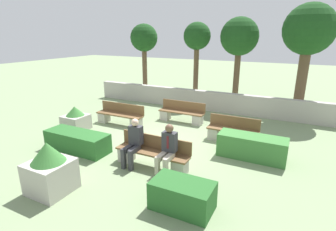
{
  "coord_description": "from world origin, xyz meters",
  "views": [
    {
      "loc": [
        4.14,
        -7.21,
        3.59
      ],
      "look_at": [
        0.21,
        0.5,
        0.9
      ],
      "focal_mm": 28.0,
      "sensor_mm": 36.0,
      "label": 1
    }
  ],
  "objects_px": {
    "tree_center_right": "(239,38)",
    "planter_corner_left": "(76,119)",
    "tree_center_left": "(197,39)",
    "planter_corner_right": "(50,169)",
    "tree_leftmost": "(144,40)",
    "person_seated_man": "(168,147)",
    "person_seated_woman": "(133,140)",
    "tree_rightmost": "(309,32)",
    "bench_right_side": "(120,116)",
    "bench_back": "(182,114)",
    "bench_left_side": "(233,133)",
    "bench_front": "(153,155)"
  },
  "relations": [
    {
      "from": "bench_back",
      "to": "planter_corner_left",
      "type": "distance_m",
      "value": 4.3
    },
    {
      "from": "person_seated_man",
      "to": "tree_leftmost",
      "type": "bearing_deg",
      "value": 125.55
    },
    {
      "from": "bench_left_side",
      "to": "tree_center_left",
      "type": "bearing_deg",
      "value": 127.66
    },
    {
      "from": "planter_corner_right",
      "to": "person_seated_woman",
      "type": "bearing_deg",
      "value": 64.07
    },
    {
      "from": "tree_center_right",
      "to": "bench_left_side",
      "type": "bearing_deg",
      "value": -77.5
    },
    {
      "from": "bench_right_side",
      "to": "person_seated_woman",
      "type": "relative_size",
      "value": 1.56
    },
    {
      "from": "tree_leftmost",
      "to": "bench_left_side",
      "type": "bearing_deg",
      "value": -34.41
    },
    {
      "from": "bench_front",
      "to": "tree_center_left",
      "type": "bearing_deg",
      "value": 102.21
    },
    {
      "from": "tree_leftmost",
      "to": "tree_center_left",
      "type": "bearing_deg",
      "value": 6.7
    },
    {
      "from": "bench_left_side",
      "to": "tree_center_left",
      "type": "height_order",
      "value": "tree_center_left"
    },
    {
      "from": "person_seated_man",
      "to": "person_seated_woman",
      "type": "relative_size",
      "value": 1.01
    },
    {
      "from": "person_seated_woman",
      "to": "tree_leftmost",
      "type": "relative_size",
      "value": 0.32
    },
    {
      "from": "person_seated_man",
      "to": "tree_leftmost",
      "type": "xyz_separation_m",
      "value": [
        -5.11,
        7.16,
        2.54
      ]
    },
    {
      "from": "tree_leftmost",
      "to": "tree_center_left",
      "type": "xyz_separation_m",
      "value": [
        2.98,
        0.35,
        0.07
      ]
    },
    {
      "from": "person_seated_man",
      "to": "planter_corner_right",
      "type": "bearing_deg",
      "value": -135.49
    },
    {
      "from": "planter_corner_left",
      "to": "bench_front",
      "type": "bearing_deg",
      "value": -16.43
    },
    {
      "from": "bench_back",
      "to": "planter_corner_right",
      "type": "bearing_deg",
      "value": -88.6
    },
    {
      "from": "bench_back",
      "to": "tree_center_right",
      "type": "xyz_separation_m",
      "value": [
        1.41,
        3.62,
        3.08
      ]
    },
    {
      "from": "planter_corner_left",
      "to": "planter_corner_right",
      "type": "relative_size",
      "value": 0.75
    },
    {
      "from": "bench_front",
      "to": "tree_center_left",
      "type": "xyz_separation_m",
      "value": [
        -1.59,
        7.37,
        3.02
      ]
    },
    {
      "from": "tree_rightmost",
      "to": "bench_back",
      "type": "bearing_deg",
      "value": -144.47
    },
    {
      "from": "bench_front",
      "to": "person_seated_woman",
      "type": "height_order",
      "value": "person_seated_woman"
    },
    {
      "from": "tree_center_left",
      "to": "tree_rightmost",
      "type": "distance_m",
      "value": 5.08
    },
    {
      "from": "planter_corner_right",
      "to": "tree_center_right",
      "type": "bearing_deg",
      "value": 78.36
    },
    {
      "from": "planter_corner_right",
      "to": "tree_leftmost",
      "type": "distance_m",
      "value": 10.05
    },
    {
      "from": "bench_front",
      "to": "tree_rightmost",
      "type": "xyz_separation_m",
      "value": [
        3.47,
        7.13,
        3.32
      ]
    },
    {
      "from": "bench_back",
      "to": "planter_corner_right",
      "type": "xyz_separation_m",
      "value": [
        -0.61,
        -6.17,
        0.24
      ]
    },
    {
      "from": "bench_front",
      "to": "person_seated_woman",
      "type": "bearing_deg",
      "value": -164.88
    },
    {
      "from": "person_seated_woman",
      "to": "planter_corner_left",
      "type": "bearing_deg",
      "value": 159.34
    },
    {
      "from": "bench_right_side",
      "to": "tree_leftmost",
      "type": "bearing_deg",
      "value": 115.62
    },
    {
      "from": "planter_corner_left",
      "to": "planter_corner_right",
      "type": "distance_m",
      "value": 4.33
    },
    {
      "from": "bench_right_side",
      "to": "planter_corner_right",
      "type": "bearing_deg",
      "value": -65.61
    },
    {
      "from": "tree_center_right",
      "to": "person_seated_woman",
      "type": "bearing_deg",
      "value": -97.59
    },
    {
      "from": "bench_right_side",
      "to": "tree_rightmost",
      "type": "xyz_separation_m",
      "value": [
        6.49,
        4.61,
        3.32
      ]
    },
    {
      "from": "bench_left_side",
      "to": "person_seated_woman",
      "type": "bearing_deg",
      "value": -122.57
    },
    {
      "from": "person_seated_woman",
      "to": "planter_corner_right",
      "type": "bearing_deg",
      "value": -115.93
    },
    {
      "from": "person_seated_woman",
      "to": "tree_rightmost",
      "type": "height_order",
      "value": "tree_rightmost"
    },
    {
      "from": "bench_front",
      "to": "tree_center_right",
      "type": "bearing_deg",
      "value": 86.23
    },
    {
      "from": "bench_back",
      "to": "tree_center_left",
      "type": "height_order",
      "value": "tree_center_left"
    },
    {
      "from": "person_seated_man",
      "to": "person_seated_woman",
      "type": "bearing_deg",
      "value": -179.9
    },
    {
      "from": "bench_back",
      "to": "tree_rightmost",
      "type": "distance_m",
      "value": 6.32
    },
    {
      "from": "bench_back",
      "to": "person_seated_woman",
      "type": "bearing_deg",
      "value": -77.83
    },
    {
      "from": "tree_center_right",
      "to": "planter_corner_left",
      "type": "bearing_deg",
      "value": -126.28
    },
    {
      "from": "person_seated_woman",
      "to": "tree_center_left",
      "type": "bearing_deg",
      "value": 98.05
    },
    {
      "from": "tree_center_left",
      "to": "tree_center_right",
      "type": "distance_m",
      "value": 2.11
    },
    {
      "from": "tree_leftmost",
      "to": "bench_right_side",
      "type": "bearing_deg",
      "value": -70.95
    },
    {
      "from": "person_seated_man",
      "to": "planter_corner_left",
      "type": "distance_m",
      "value": 4.94
    },
    {
      "from": "bench_front",
      "to": "tree_leftmost",
      "type": "relative_size",
      "value": 0.53
    },
    {
      "from": "tree_rightmost",
      "to": "bench_right_side",
      "type": "bearing_deg",
      "value": -144.61
    },
    {
      "from": "tree_rightmost",
      "to": "planter_corner_right",
      "type": "bearing_deg",
      "value": -118.21
    }
  ]
}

